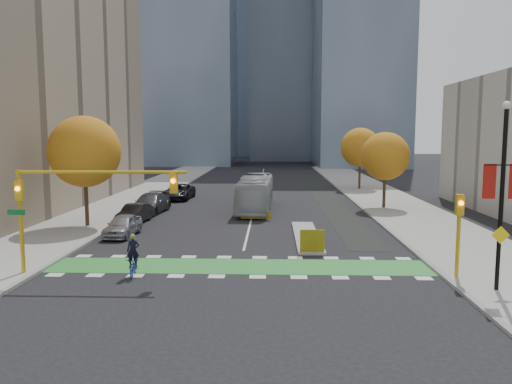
# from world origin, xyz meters

# --- Properties ---
(ground) EXTENTS (300.00, 300.00, 0.00)m
(ground) POSITION_xyz_m (0.00, 0.00, 0.00)
(ground) COLOR black
(ground) RESTS_ON ground
(sidewalk_west) EXTENTS (7.00, 120.00, 0.15)m
(sidewalk_west) POSITION_xyz_m (-13.50, 20.00, 0.07)
(sidewalk_west) COLOR gray
(sidewalk_west) RESTS_ON ground
(sidewalk_east) EXTENTS (7.00, 120.00, 0.15)m
(sidewalk_east) POSITION_xyz_m (13.50, 20.00, 0.07)
(sidewalk_east) COLOR gray
(sidewalk_east) RESTS_ON ground
(curb_west) EXTENTS (0.30, 120.00, 0.16)m
(curb_west) POSITION_xyz_m (-10.00, 20.00, 0.07)
(curb_west) COLOR gray
(curb_west) RESTS_ON ground
(curb_east) EXTENTS (0.30, 120.00, 0.16)m
(curb_east) POSITION_xyz_m (10.00, 20.00, 0.07)
(curb_east) COLOR gray
(curb_east) RESTS_ON ground
(bike_crossing) EXTENTS (20.00, 3.00, 0.01)m
(bike_crossing) POSITION_xyz_m (0.00, 1.50, 0.01)
(bike_crossing) COLOR #2C8730
(bike_crossing) RESTS_ON ground
(centre_line) EXTENTS (0.15, 70.00, 0.01)m
(centre_line) POSITION_xyz_m (0.00, 40.00, 0.01)
(centre_line) COLOR silver
(centre_line) RESTS_ON ground
(bike_lane_paint) EXTENTS (2.50, 50.00, 0.01)m
(bike_lane_paint) POSITION_xyz_m (7.50, 30.00, 0.01)
(bike_lane_paint) COLOR black
(bike_lane_paint) RESTS_ON ground
(median_island) EXTENTS (1.60, 10.00, 0.16)m
(median_island) POSITION_xyz_m (4.00, 9.00, 0.08)
(median_island) COLOR gray
(median_island) RESTS_ON ground
(hazard_board) EXTENTS (1.40, 0.12, 1.30)m
(hazard_board) POSITION_xyz_m (4.00, 4.20, 0.80)
(hazard_board) COLOR yellow
(hazard_board) RESTS_ON median_island
(tower_nw) EXTENTS (22.00, 22.00, 70.00)m
(tower_nw) POSITION_xyz_m (-18.00, 90.00, 35.00)
(tower_nw) COLOR #47566B
(tower_nw) RESTS_ON ground
(tower_ne) EXTENTS (18.00, 24.00, 60.00)m
(tower_ne) POSITION_xyz_m (20.00, 85.00, 30.00)
(tower_ne) COLOR #47566B
(tower_ne) RESTS_ON ground
(tower_far) EXTENTS (26.00, 26.00, 80.00)m
(tower_far) POSITION_xyz_m (-4.00, 140.00, 40.00)
(tower_far) COLOR #47566B
(tower_far) RESTS_ON ground
(tree_west) EXTENTS (5.20, 5.20, 8.22)m
(tree_west) POSITION_xyz_m (-12.00, 12.00, 5.62)
(tree_west) COLOR #332114
(tree_west) RESTS_ON ground
(tree_east_near) EXTENTS (4.40, 4.40, 7.08)m
(tree_east_near) POSITION_xyz_m (12.00, 22.00, 4.86)
(tree_east_near) COLOR #332114
(tree_east_near) RESTS_ON ground
(tree_east_far) EXTENTS (4.80, 4.80, 7.65)m
(tree_east_far) POSITION_xyz_m (12.50, 38.00, 5.24)
(tree_east_far) COLOR #332114
(tree_east_far) RESTS_ON ground
(traffic_signal_west) EXTENTS (8.53, 0.56, 5.20)m
(traffic_signal_west) POSITION_xyz_m (-7.93, -0.51, 4.03)
(traffic_signal_west) COLOR #BF9914
(traffic_signal_west) RESTS_ON ground
(traffic_signal_east) EXTENTS (0.35, 0.43, 4.10)m
(traffic_signal_east) POSITION_xyz_m (10.50, -0.51, 2.73)
(traffic_signal_east) COLOR #BF9914
(traffic_signal_east) RESTS_ON ground
(banner_lamppost) EXTENTS (1.65, 0.36, 8.28)m
(banner_lamppost) POSITION_xyz_m (11.50, -2.50, 4.61)
(banner_lamppost) COLOR black
(banner_lamppost) RESTS_ON ground
(cyclist) EXTENTS (0.88, 1.89, 2.10)m
(cyclist) POSITION_xyz_m (-5.05, -0.50, 0.70)
(cyclist) COLOR navy
(cyclist) RESTS_ON ground
(bus) EXTENTS (3.09, 11.46, 3.17)m
(bus) POSITION_xyz_m (0.17, 20.82, 1.58)
(bus) COLOR #A7ACAE
(bus) RESTS_ON ground
(parked_car_a) EXTENTS (1.95, 4.40, 1.47)m
(parked_car_a) POSITION_xyz_m (-8.44, 8.99, 0.74)
(parked_car_a) COLOR #A2A3A8
(parked_car_a) RESTS_ON ground
(parked_car_b) EXTENTS (2.05, 4.60, 1.47)m
(parked_car_b) POSITION_xyz_m (-9.00, 13.99, 0.73)
(parked_car_b) COLOR black
(parked_car_b) RESTS_ON ground
(parked_car_c) EXTENTS (3.02, 6.11, 1.71)m
(parked_car_c) POSITION_xyz_m (-9.00, 18.99, 0.85)
(parked_car_c) COLOR #45454A
(parked_car_c) RESTS_ON ground
(parked_car_d) EXTENTS (2.93, 5.95, 1.63)m
(parked_car_d) POSITION_xyz_m (-8.23, 28.12, 0.81)
(parked_car_d) COLOR black
(parked_car_d) RESTS_ON ground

